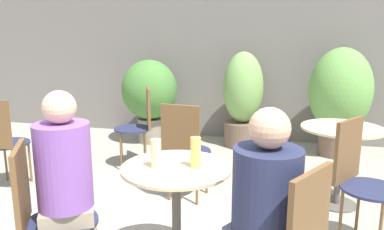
{
  "coord_description": "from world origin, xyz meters",
  "views": [
    {
      "loc": [
        0.68,
        -2.03,
        1.56
      ],
      "look_at": [
        0.02,
        0.51,
        1.0
      ],
      "focal_mm": 35.0,
      "sensor_mm": 36.0,
      "label": 1
    }
  ],
  "objects_px": {
    "bistro_chair_5": "(141,120)",
    "beer_glass_0": "(156,154)",
    "cafe_table_near": "(176,193)",
    "beer_glass_1": "(196,152)",
    "cafe_table_far": "(341,145)",
    "bistro_chair_3": "(359,172)",
    "seated_person_0": "(67,176)",
    "seated_person_1": "(264,201)",
    "bistro_chair_0": "(41,208)",
    "potted_plant_0": "(149,93)",
    "potted_plant_2": "(340,95)",
    "potted_plant_1": "(243,98)",
    "bistro_chair_4": "(184,143)",
    "bistro_chair_2": "(0,136)"
  },
  "relations": [
    {
      "from": "bistro_chair_5",
      "to": "beer_glass_0",
      "type": "xyz_separation_m",
      "value": [
        0.92,
        -1.97,
        0.27
      ]
    },
    {
      "from": "cafe_table_near",
      "to": "beer_glass_1",
      "type": "distance_m",
      "value": 0.3
    },
    {
      "from": "cafe_table_far",
      "to": "bistro_chair_3",
      "type": "xyz_separation_m",
      "value": [
        0.05,
        -0.66,
        -0.01
      ]
    },
    {
      "from": "cafe_table_near",
      "to": "seated_person_0",
      "type": "distance_m",
      "value": 0.68
    },
    {
      "from": "cafe_table_near",
      "to": "beer_glass_0",
      "type": "xyz_separation_m",
      "value": [
        -0.11,
        -0.05,
        0.27
      ]
    },
    {
      "from": "cafe_table_far",
      "to": "seated_person_1",
      "type": "relative_size",
      "value": 0.61
    },
    {
      "from": "bistro_chair_0",
      "to": "beer_glass_0",
      "type": "distance_m",
      "value": 0.74
    },
    {
      "from": "beer_glass_1",
      "to": "potted_plant_0",
      "type": "xyz_separation_m",
      "value": [
        -1.42,
        2.91,
        -0.11
      ]
    },
    {
      "from": "cafe_table_far",
      "to": "bistro_chair_3",
      "type": "distance_m",
      "value": 0.66
    },
    {
      "from": "beer_glass_1",
      "to": "cafe_table_far",
      "type": "bearing_deg",
      "value": 52.73
    },
    {
      "from": "bistro_chair_5",
      "to": "beer_glass_0",
      "type": "height_order",
      "value": "bistro_chair_5"
    },
    {
      "from": "bistro_chair_3",
      "to": "beer_glass_1",
      "type": "xyz_separation_m",
      "value": [
        -1.08,
        -0.69,
        0.28
      ]
    },
    {
      "from": "bistro_chair_5",
      "to": "seated_person_1",
      "type": "bearing_deg",
      "value": 11.36
    },
    {
      "from": "bistro_chair_3",
      "to": "potted_plant_2",
      "type": "height_order",
      "value": "potted_plant_2"
    },
    {
      "from": "beer_glass_0",
      "to": "potted_plant_1",
      "type": "relative_size",
      "value": 0.14
    },
    {
      "from": "bistro_chair_3",
      "to": "bistro_chair_5",
      "type": "xyz_separation_m",
      "value": [
        -2.23,
        1.21,
        0.0
      ]
    },
    {
      "from": "bistro_chair_4",
      "to": "bistro_chair_5",
      "type": "relative_size",
      "value": 1.0
    },
    {
      "from": "bistro_chair_2",
      "to": "beer_glass_0",
      "type": "height_order",
      "value": "bistro_chair_2"
    },
    {
      "from": "bistro_chair_0",
      "to": "potted_plant_0",
      "type": "bearing_deg",
      "value": -20.38
    },
    {
      "from": "bistro_chair_4",
      "to": "seated_person_0",
      "type": "height_order",
      "value": "seated_person_0"
    },
    {
      "from": "bistro_chair_0",
      "to": "potted_plant_1",
      "type": "bearing_deg",
      "value": -42.68
    },
    {
      "from": "bistro_chair_5",
      "to": "seated_person_1",
      "type": "relative_size",
      "value": 0.78
    },
    {
      "from": "beer_glass_0",
      "to": "bistro_chair_3",
      "type": "bearing_deg",
      "value": 29.98
    },
    {
      "from": "cafe_table_far",
      "to": "beer_glass_1",
      "type": "distance_m",
      "value": 1.72
    },
    {
      "from": "bistro_chair_2",
      "to": "bistro_chair_0",
      "type": "bearing_deg",
      "value": 130.99
    },
    {
      "from": "potted_plant_1",
      "to": "potted_plant_2",
      "type": "xyz_separation_m",
      "value": [
        1.27,
        -0.1,
        0.11
      ]
    },
    {
      "from": "seated_person_0",
      "to": "potted_plant_2",
      "type": "bearing_deg",
      "value": -60.21
    },
    {
      "from": "beer_glass_1",
      "to": "potted_plant_1",
      "type": "bearing_deg",
      "value": 91.47
    },
    {
      "from": "seated_person_0",
      "to": "potted_plant_1",
      "type": "relative_size",
      "value": 0.94
    },
    {
      "from": "cafe_table_near",
      "to": "seated_person_1",
      "type": "distance_m",
      "value": 0.67
    },
    {
      "from": "cafe_table_near",
      "to": "potted_plant_0",
      "type": "relative_size",
      "value": 0.62
    },
    {
      "from": "bistro_chair_5",
      "to": "bistro_chair_4",
      "type": "bearing_deg",
      "value": 18.79
    },
    {
      "from": "seated_person_0",
      "to": "potted_plant_1",
      "type": "height_order",
      "value": "potted_plant_1"
    },
    {
      "from": "bistro_chair_5",
      "to": "bistro_chair_3",
      "type": "bearing_deg",
      "value": 37.28
    },
    {
      "from": "beer_glass_1",
      "to": "potted_plant_0",
      "type": "height_order",
      "value": "potted_plant_0"
    },
    {
      "from": "seated_person_0",
      "to": "seated_person_1",
      "type": "relative_size",
      "value": 1.03
    },
    {
      "from": "seated_person_1",
      "to": "beer_glass_1",
      "type": "distance_m",
      "value": 0.57
    },
    {
      "from": "potted_plant_2",
      "to": "potted_plant_1",
      "type": "bearing_deg",
      "value": 175.45
    },
    {
      "from": "bistro_chair_2",
      "to": "seated_person_0",
      "type": "bearing_deg",
      "value": 135.37
    },
    {
      "from": "bistro_chair_4",
      "to": "beer_glass_1",
      "type": "height_order",
      "value": "bistro_chair_4"
    },
    {
      "from": "seated_person_1",
      "to": "beer_glass_1",
      "type": "relative_size",
      "value": 6.27
    },
    {
      "from": "bistro_chair_4",
      "to": "beer_glass_0",
      "type": "relative_size",
      "value": 5.23
    },
    {
      "from": "bistro_chair_3",
      "to": "cafe_table_near",
      "type": "bearing_deg",
      "value": 154.14
    },
    {
      "from": "bistro_chair_4",
      "to": "potted_plant_1",
      "type": "distance_m",
      "value": 2.01
    },
    {
      "from": "cafe_table_near",
      "to": "bistro_chair_2",
      "type": "relative_size",
      "value": 0.79
    },
    {
      "from": "beer_glass_0",
      "to": "beer_glass_1",
      "type": "bearing_deg",
      "value": 15.87
    },
    {
      "from": "bistro_chair_2",
      "to": "bistro_chair_3",
      "type": "relative_size",
      "value": 1.0
    },
    {
      "from": "potted_plant_2",
      "to": "cafe_table_far",
      "type": "bearing_deg",
      "value": -95.65
    },
    {
      "from": "bistro_chair_4",
      "to": "beer_glass_1",
      "type": "relative_size",
      "value": 4.91
    },
    {
      "from": "bistro_chair_2",
      "to": "bistro_chair_4",
      "type": "bearing_deg",
      "value": -179.99
    }
  ]
}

